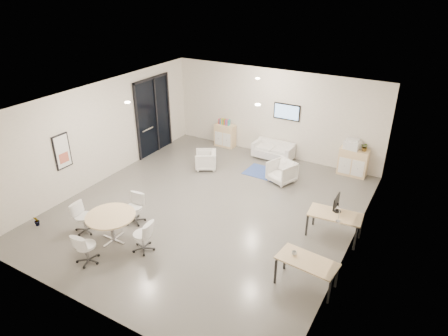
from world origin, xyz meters
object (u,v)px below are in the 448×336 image
object	(u,v)px
sideboard_left	(225,135)
desk_rear	(335,216)
loveseat	(274,151)
round_table	(111,218)
sideboard_right	(353,162)
desk_front	(307,263)
armchair_left	(206,159)
armchair_right	(282,171)

from	to	relation	value
sideboard_left	desk_rear	world-z (taller)	sideboard_left
desk_rear	sideboard_left	bearing A→B (deg)	140.05
loveseat	round_table	bearing A→B (deg)	-101.54
sideboard_right	desk_front	xyz separation A→B (m)	(0.45, -5.90, 0.13)
desk_rear	round_table	world-z (taller)	round_table
sideboard_left	armchair_left	size ratio (longest dim) A/B	1.24
sideboard_right	loveseat	bearing A→B (deg)	-177.67
armchair_left	desk_front	bearing A→B (deg)	22.47
sideboard_left	loveseat	distance (m)	2.14
armchair_left	round_table	size ratio (longest dim) A/B	0.58
sideboard_right	armchair_left	world-z (taller)	sideboard_right
armchair_right	loveseat	bearing A→B (deg)	143.19
armchair_right	round_table	size ratio (longest dim) A/B	0.63
sideboard_left	armchair_right	world-z (taller)	sideboard_left
armchair_right	sideboard_left	bearing A→B (deg)	172.96
desk_front	loveseat	bearing A→B (deg)	125.57
desk_rear	desk_front	size ratio (longest dim) A/B	1.02
loveseat	armchair_left	world-z (taller)	armchair_left
armchair_right	desk_front	xyz separation A→B (m)	(2.33, -4.24, 0.21)
armchair_left	round_table	xyz separation A→B (m)	(0.19, -4.72, 0.31)
armchair_right	desk_front	distance (m)	4.84
desk_front	sideboard_left	bearing A→B (deg)	138.46
armchair_right	sideboard_right	bearing A→B (deg)	63.08
sideboard_left	armchair_left	distance (m)	2.13
armchair_right	round_table	bearing A→B (deg)	-94.36
armchair_left	armchair_right	bearing A→B (deg)	68.45
armchair_left	loveseat	bearing A→B (deg)	108.39
loveseat	desk_rear	bearing A→B (deg)	-47.00
loveseat	armchair_left	distance (m)	2.60
loveseat	desk_rear	distance (m)	4.97
round_table	armchair_left	bearing A→B (deg)	92.31
sideboard_right	armchair_left	bearing A→B (deg)	-155.62
desk_rear	round_table	bearing A→B (deg)	-153.11
sideboard_right	loveseat	distance (m)	2.84
armchair_left	round_table	world-z (taller)	round_table
loveseat	armchair_right	xyz separation A→B (m)	(0.95, -1.55, 0.09)
sideboard_right	desk_rear	bearing A→B (deg)	-83.09
sideboard_left	armchair_left	world-z (taller)	sideboard_left
loveseat	armchair_right	size ratio (longest dim) A/B	1.90
desk_rear	round_table	size ratio (longest dim) A/B	1.11
desk_front	round_table	size ratio (longest dim) A/B	1.09
loveseat	round_table	size ratio (longest dim) A/B	1.19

